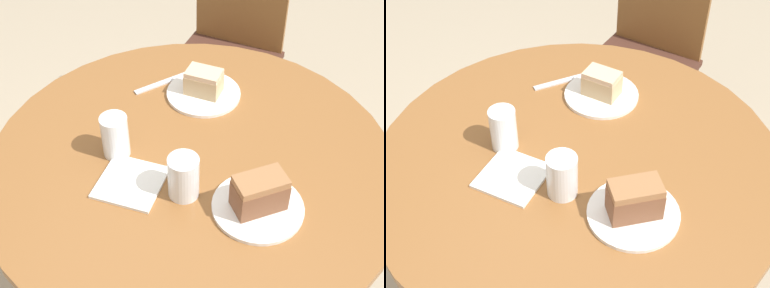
% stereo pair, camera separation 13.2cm
% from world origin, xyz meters
% --- Properties ---
extents(table, '(1.04, 1.04, 0.78)m').
position_xyz_m(table, '(0.00, 0.00, 0.61)').
color(table, brown).
rests_on(table, ground_plane).
extents(chair, '(0.47, 0.46, 0.96)m').
position_xyz_m(chair, '(-0.10, 0.92, 0.50)').
color(chair, brown).
rests_on(chair, ground_plane).
extents(plate_near, '(0.21, 0.21, 0.01)m').
position_xyz_m(plate_near, '(-0.04, 0.25, 0.78)').
color(plate_near, white).
rests_on(plate_near, table).
extents(plate_far, '(0.21, 0.21, 0.01)m').
position_xyz_m(plate_far, '(0.19, -0.13, 0.78)').
color(plate_far, white).
rests_on(plate_far, table).
extents(cake_slice_near, '(0.11, 0.08, 0.07)m').
position_xyz_m(cake_slice_near, '(-0.04, 0.25, 0.82)').
color(cake_slice_near, tan).
rests_on(cake_slice_near, plate_near).
extents(cake_slice_far, '(0.13, 0.12, 0.09)m').
position_xyz_m(cake_slice_far, '(0.19, -0.13, 0.83)').
color(cake_slice_far, brown).
rests_on(cake_slice_far, plate_far).
extents(glass_lemonade, '(0.07, 0.07, 0.11)m').
position_xyz_m(glass_lemonade, '(0.02, -0.13, 0.82)').
color(glass_lemonade, beige).
rests_on(glass_lemonade, table).
extents(glass_water, '(0.07, 0.07, 0.12)m').
position_xyz_m(glass_water, '(-0.19, -0.04, 0.83)').
color(glass_water, silver).
rests_on(glass_water, table).
extents(napkin_stack, '(0.16, 0.16, 0.01)m').
position_xyz_m(napkin_stack, '(-0.11, -0.13, 0.78)').
color(napkin_stack, white).
rests_on(napkin_stack, table).
extents(fork, '(0.13, 0.14, 0.00)m').
position_xyz_m(fork, '(-0.17, 0.27, 0.78)').
color(fork, silver).
rests_on(fork, table).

